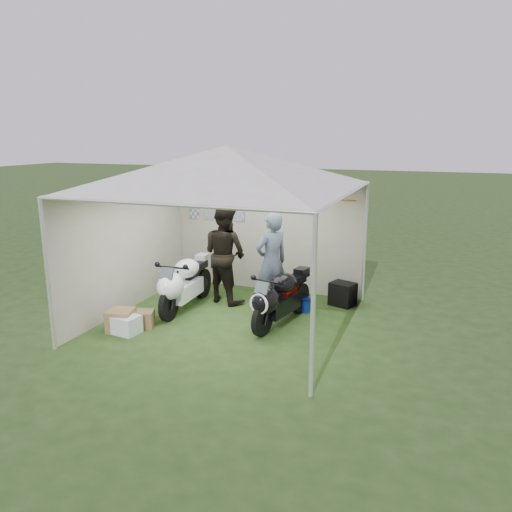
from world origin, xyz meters
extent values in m
plane|color=#223B15|center=(0.00, 0.00, 0.00)|extent=(80.00, 80.00, 0.00)
cylinder|color=silver|center=(-2.00, -2.00, 1.15)|extent=(0.06, 0.06, 2.30)
cylinder|color=silver|center=(2.00, -2.00, 1.15)|extent=(0.06, 0.06, 2.30)
cylinder|color=silver|center=(-2.00, 2.00, 1.15)|extent=(0.06, 0.06, 2.30)
cylinder|color=silver|center=(2.00, 2.00, 1.15)|extent=(0.06, 0.06, 2.30)
cube|color=beige|center=(0.00, 2.00, 1.15)|extent=(4.00, 0.02, 2.30)
cube|color=beige|center=(-2.00, 0.00, 1.15)|extent=(0.02, 4.00, 2.30)
cube|color=beige|center=(2.00, 0.00, 1.15)|extent=(0.02, 4.00, 2.30)
pyramid|color=silver|center=(0.00, 0.00, 2.65)|extent=(5.66, 5.66, 0.70)
cube|color=#99A5B7|center=(-1.65, 1.98, 1.85)|extent=(0.22, 0.02, 0.28)
cube|color=#99A5B7|center=(-1.30, 1.98, 1.85)|extent=(0.22, 0.02, 0.28)
cube|color=#99A5B7|center=(-0.95, 1.98, 1.85)|extent=(0.22, 0.01, 0.28)
cube|color=#99A5B7|center=(-0.60, 1.98, 1.85)|extent=(0.22, 0.01, 0.28)
cube|color=#99A5B7|center=(-1.65, 1.98, 1.55)|extent=(0.22, 0.02, 0.28)
cube|color=#99A5B7|center=(-1.30, 1.98, 1.55)|extent=(0.22, 0.01, 0.28)
cube|color=#99A5B7|center=(-0.95, 1.98, 1.55)|extent=(0.22, 0.02, 0.28)
cube|color=#99A5B7|center=(-0.60, 1.98, 1.55)|extent=(0.22, 0.01, 0.28)
cylinder|color=#D8590C|center=(0.20, 1.97, 1.95)|extent=(3.20, 0.02, 0.02)
cylinder|color=black|center=(-0.98, -0.35, 0.29)|extent=(0.12, 0.59, 0.59)
cylinder|color=black|center=(-1.02, 1.02, 0.29)|extent=(0.17, 0.59, 0.59)
cube|color=white|center=(-1.00, 0.29, 0.37)|extent=(0.36, 0.94, 0.29)
ellipsoid|color=white|center=(-0.98, -0.25, 0.60)|extent=(0.46, 0.60, 0.49)
ellipsoid|color=white|center=(-1.00, 0.38, 0.76)|extent=(0.45, 0.62, 0.34)
cube|color=black|center=(-1.02, 0.77, 0.70)|extent=(0.27, 0.59, 0.14)
cube|color=white|center=(-1.03, 1.10, 0.78)|extent=(0.22, 0.30, 0.18)
cube|color=black|center=(-1.01, 0.68, 0.54)|extent=(0.12, 0.54, 0.10)
cube|color=#3F474C|center=(-0.98, -0.37, 0.86)|extent=(0.24, 0.15, 0.21)
cylinder|color=black|center=(0.78, -0.41, 0.28)|extent=(0.20, 0.56, 0.55)
cylinder|color=black|center=(1.03, 0.86, 0.28)|extent=(0.24, 0.57, 0.55)
cube|color=black|center=(0.90, 0.18, 0.35)|extent=(0.48, 0.92, 0.28)
ellipsoid|color=black|center=(0.80, -0.32, 0.57)|extent=(0.52, 0.62, 0.46)
ellipsoid|color=black|center=(0.92, 0.27, 0.72)|extent=(0.51, 0.64, 0.33)
cube|color=black|center=(0.99, 0.63, 0.67)|extent=(0.34, 0.59, 0.13)
cube|color=black|center=(1.05, 0.93, 0.74)|extent=(0.25, 0.31, 0.17)
cube|color=#9B1105|center=(0.97, 0.54, 0.51)|extent=(0.19, 0.52, 0.09)
cube|color=#3F474C|center=(0.78, -0.43, 0.81)|extent=(0.24, 0.17, 0.19)
cylinder|color=white|center=(0.76, -0.52, 0.57)|extent=(0.33, 0.08, 0.33)
cube|color=blue|center=(1.05, 0.95, 0.13)|extent=(0.39, 0.29, 0.27)
imported|color=black|center=(-0.50, 0.98, 0.94)|extent=(1.11, 0.99, 1.89)
imported|color=slate|center=(0.53, 0.76, 0.92)|extent=(0.75, 0.80, 1.84)
cube|color=black|center=(1.70, 1.54, 0.22)|extent=(0.54, 0.48, 0.44)
cube|color=silver|center=(-1.35, -1.10, 0.15)|extent=(0.49, 0.40, 0.30)
cube|color=olive|center=(-1.49, -1.03, 0.18)|extent=(0.48, 0.48, 0.36)
cube|color=silver|center=(-1.69, -0.59, 0.10)|extent=(0.32, 0.29, 0.20)
cube|color=brown|center=(-1.27, -0.78, 0.14)|extent=(0.50, 0.43, 0.28)
camera|label=1|loc=(3.35, -7.50, 3.16)|focal=35.00mm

